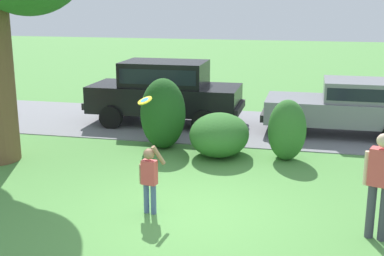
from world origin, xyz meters
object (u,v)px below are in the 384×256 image
(parked_suv, at_px, (165,89))
(adult_onlooker, at_px, (380,181))
(child_thrower, at_px, (150,175))
(parked_sedan, at_px, (346,105))
(frisbee, at_px, (145,101))

(parked_suv, xyz_separation_m, adult_onlooker, (5.39, -6.74, -0.09))
(parked_suv, xyz_separation_m, child_thrower, (1.58, -6.58, -0.36))
(child_thrower, bearing_deg, parked_suv, 103.47)
(child_thrower, bearing_deg, parked_sedan, 60.27)
(child_thrower, height_order, frisbee, frisbee)
(parked_suv, relative_size, adult_onlooker, 2.70)
(parked_sedan, relative_size, adult_onlooker, 2.54)
(parked_sedan, xyz_separation_m, parked_suv, (-5.28, 0.09, 0.23))
(parked_suv, xyz_separation_m, frisbee, (1.28, -5.85, 0.83))
(parked_suv, bearing_deg, parked_sedan, -1.00)
(parked_sedan, distance_m, parked_suv, 5.29)
(parked_sedan, bearing_deg, child_thrower, -119.73)
(parked_sedan, relative_size, parked_suv, 0.94)
(parked_suv, bearing_deg, adult_onlooker, -51.33)
(parked_suv, distance_m, child_thrower, 6.78)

